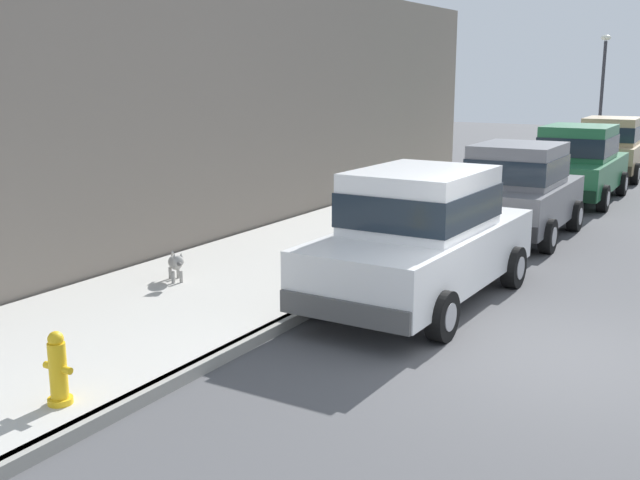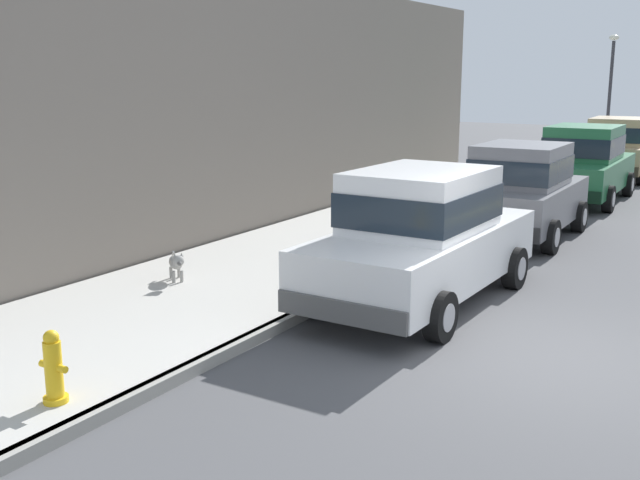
% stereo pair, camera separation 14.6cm
% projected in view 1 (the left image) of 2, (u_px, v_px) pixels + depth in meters
% --- Properties ---
extents(ground_plane, '(80.00, 80.00, 0.00)m').
position_uv_depth(ground_plane, '(549.00, 357.00, 8.85)').
color(ground_plane, '#4C4C4F').
extents(curb, '(0.16, 64.00, 0.14)m').
position_uv_depth(curb, '(313.00, 309.00, 10.41)').
color(curb, gray).
rests_on(curb, ground).
extents(sidewalk, '(3.60, 64.00, 0.14)m').
position_uv_depth(sidewalk, '(208.00, 290.00, 11.29)').
color(sidewalk, '#B7B5AD').
rests_on(sidewalk, ground).
extents(car_white_sedan, '(2.12, 4.64, 1.92)m').
position_uv_depth(car_white_sedan, '(422.00, 235.00, 10.76)').
color(car_white_sedan, white).
rests_on(car_white_sedan, ground).
extents(car_grey_hatchback, '(1.98, 3.81, 1.88)m').
position_uv_depth(car_grey_hatchback, '(519.00, 189.00, 15.00)').
color(car_grey_hatchback, slate).
rests_on(car_grey_hatchback, ground).
extents(car_green_sedan, '(2.07, 4.62, 1.92)m').
position_uv_depth(car_green_sedan, '(578.00, 162.00, 19.39)').
color(car_green_sedan, '#23663D').
rests_on(car_green_sedan, ground).
extents(car_tan_hatchback, '(2.04, 3.85, 1.88)m').
position_uv_depth(car_tan_hatchback, '(611.00, 147.00, 23.46)').
color(car_tan_hatchback, tan).
rests_on(car_tan_hatchback, ground).
extents(dog_grey, '(0.61, 0.53, 0.49)m').
position_uv_depth(dog_grey, '(176.00, 263.00, 11.44)').
color(dog_grey, '#999691').
rests_on(dog_grey, sidewalk).
extents(fire_hydrant, '(0.34, 0.24, 0.72)m').
position_uv_depth(fire_hydrant, '(58.00, 370.00, 7.20)').
color(fire_hydrant, gold).
rests_on(fire_hydrant, sidewalk).
extents(street_lamp, '(0.36, 0.36, 4.42)m').
position_uv_depth(street_lamp, '(603.00, 81.00, 28.26)').
color(street_lamp, '#2D2D33').
rests_on(street_lamp, sidewalk).
extents(building_facade, '(0.50, 20.00, 5.10)m').
position_uv_depth(building_facade, '(276.00, 105.00, 16.05)').
color(building_facade, slate).
rests_on(building_facade, ground).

